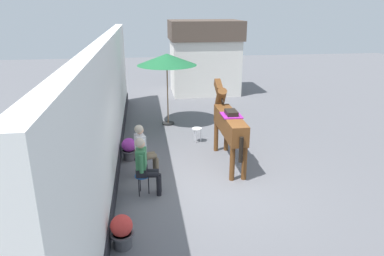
% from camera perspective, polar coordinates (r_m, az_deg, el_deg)
% --- Properties ---
extents(ground_plane, '(40.00, 40.00, 0.00)m').
position_cam_1_polar(ground_plane, '(11.63, 0.73, -1.94)').
color(ground_plane, slate).
extents(pub_facade_wall, '(0.34, 14.00, 3.40)m').
position_cam_1_polar(pub_facade_wall, '(9.65, -13.01, 2.74)').
color(pub_facade_wall, white).
rests_on(pub_facade_wall, ground_plane).
extents(distant_cottage, '(3.40, 2.60, 3.50)m').
position_cam_1_polar(distant_cottage, '(17.83, 2.01, 11.39)').
color(distant_cottage, silver).
rests_on(distant_cottage, ground_plane).
extents(seated_visitor_near, '(0.61, 0.49, 1.39)m').
position_cam_1_polar(seated_visitor_near, '(8.17, -7.63, -5.63)').
color(seated_visitor_near, '#194C99').
rests_on(seated_visitor_near, ground_plane).
extents(seated_visitor_far, '(0.61, 0.48, 1.39)m').
position_cam_1_polar(seated_visitor_far, '(9.05, -7.84, -3.13)').
color(seated_visitor_far, black).
rests_on(seated_visitor_far, ground_plane).
extents(saddled_horse_center, '(0.50, 3.00, 2.06)m').
position_cam_1_polar(saddled_horse_center, '(9.70, 5.90, 0.87)').
color(saddled_horse_center, brown).
rests_on(saddled_horse_center, ground_plane).
extents(flower_planter_nearest, '(0.43, 0.43, 0.64)m').
position_cam_1_polar(flower_planter_nearest, '(6.77, -11.15, -15.82)').
color(flower_planter_nearest, '#4C4C51').
rests_on(flower_planter_nearest, ground_plane).
extents(flower_planter_farthest, '(0.43, 0.43, 0.64)m').
position_cam_1_polar(flower_planter_farthest, '(10.24, -10.05, -3.25)').
color(flower_planter_farthest, '#4C4C51').
rests_on(flower_planter_farthest, ground_plane).
extents(cafe_parasol, '(2.10, 2.10, 2.58)m').
position_cam_1_polar(cafe_parasol, '(12.69, -4.05, 10.82)').
color(cafe_parasol, black).
rests_on(cafe_parasol, ground_plane).
extents(spare_stool_white, '(0.32, 0.32, 0.46)m').
position_cam_1_polar(spare_stool_white, '(11.36, 0.79, -0.32)').
color(spare_stool_white, white).
rests_on(spare_stool_white, ground_plane).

